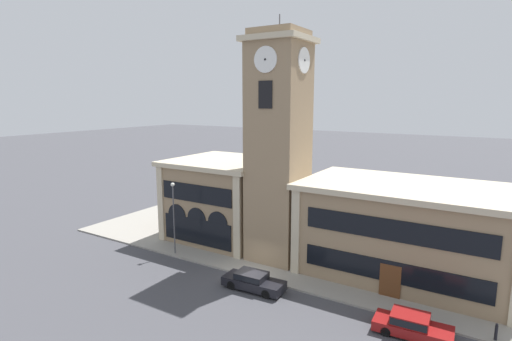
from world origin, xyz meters
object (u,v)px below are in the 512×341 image
parked_car_mid (412,324)px  bollard (496,332)px  street_lamp (174,208)px  parked_car_near (253,280)px

parked_car_mid → bollard: size_ratio=4.41×
street_lamp → parked_car_near: bearing=-11.6°
street_lamp → bollard: bearing=-0.3°
parked_car_near → bollard: size_ratio=4.58×
parked_car_near → street_lamp: bearing=165.4°
parked_car_near → street_lamp: street_lamp is taller
parked_car_mid → street_lamp: 21.76m
parked_car_near → bollard: bearing=3.8°
parked_car_mid → bollard: (4.43, 1.88, -0.05)m
parked_car_mid → parked_car_near: bearing=177.0°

